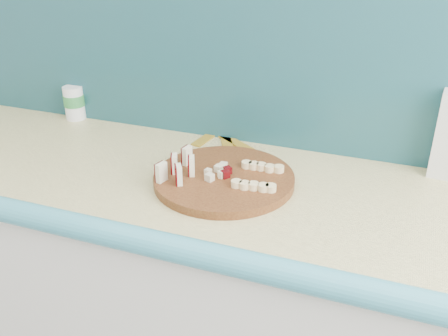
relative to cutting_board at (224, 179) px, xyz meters
name	(u,v)px	position (x,y,z in m)	size (l,w,h in m)	color
kitchen_counter	(210,313)	(-0.04, -0.01, -0.46)	(2.20, 0.63, 0.91)	silver
backsplash	(244,60)	(-0.04, 0.28, 0.24)	(2.20, 0.02, 0.50)	teal
cutting_board	(224,179)	(0.00, 0.00, 0.00)	(0.36, 0.36, 0.02)	#3F1D0D
apple_wedges	(178,166)	(-0.11, -0.04, 0.04)	(0.08, 0.14, 0.05)	#F0E6C0
apple_chunks	(215,171)	(-0.02, 0.00, 0.02)	(0.05, 0.06, 0.02)	beige
banana_slices	(258,176)	(0.09, 0.01, 0.02)	(0.12, 0.14, 0.02)	beige
canister	(74,102)	(-0.63, 0.26, 0.05)	(0.07, 0.07, 0.11)	white
banana_peel	(223,139)	(-0.10, 0.26, -0.01)	(0.19, 0.16, 0.01)	gold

